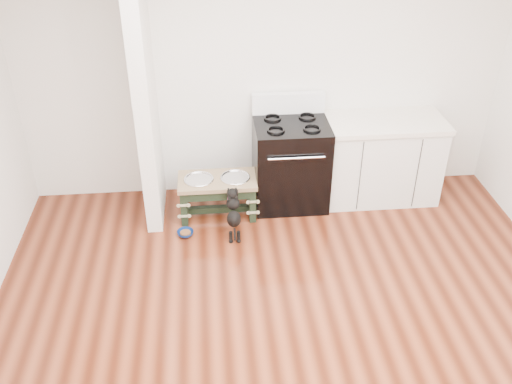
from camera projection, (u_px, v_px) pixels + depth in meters
name	position (u px, v px, depth m)	size (l,w,h in m)	color
ground	(296.00, 354.00, 4.41)	(5.00, 5.00, 0.00)	#40180B
room_shell	(306.00, 174.00, 3.54)	(5.00, 5.00, 5.00)	silver
partition_wall	(144.00, 91.00, 5.36)	(0.15, 0.80, 2.70)	silver
oven_range	(290.00, 162.00, 5.98)	(0.76, 0.69, 1.14)	black
cabinet_run	(381.00, 159.00, 6.09)	(1.24, 0.64, 0.91)	silver
dog_feeder	(218.00, 190.00, 5.84)	(0.79, 0.42, 0.45)	black
puppy	(233.00, 213.00, 5.57)	(0.14, 0.41, 0.48)	black
floor_bowl	(185.00, 233.00, 5.68)	(0.17, 0.17, 0.05)	navy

